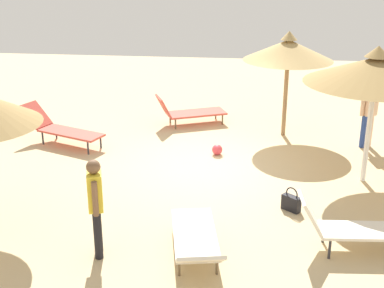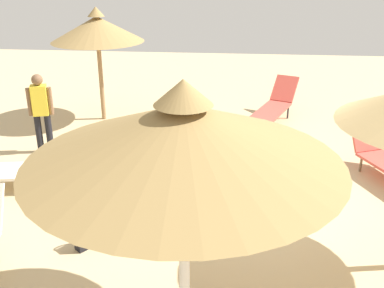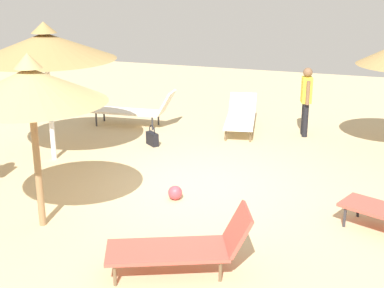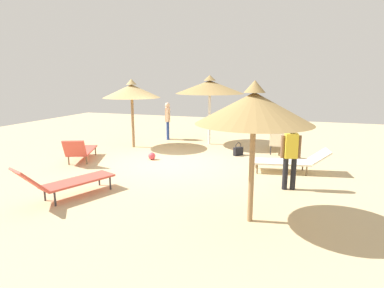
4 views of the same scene
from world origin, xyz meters
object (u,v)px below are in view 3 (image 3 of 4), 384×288
(lounge_chair_near_left, at_px, (137,110))
(beach_ball, at_px, (175,193))
(person_standing_far_left, at_px, (306,97))
(handbag, at_px, (152,138))
(lounge_chair_near_right, at_px, (241,116))
(parasol_umbrella_far_right, at_px, (45,46))
(lounge_chair_back, at_px, (185,245))
(parasol_umbrella_edge, at_px, (30,86))

(lounge_chair_near_left, bearing_deg, beach_ball, 122.47)
(person_standing_far_left, distance_m, handbag, 3.72)
(lounge_chair_near_right, xyz_separation_m, handbag, (1.58, 1.84, -0.19))
(parasol_umbrella_far_right, xyz_separation_m, beach_ball, (-3.13, 1.12, -2.22))
(lounge_chair_back, distance_m, beach_ball, 2.35)
(parasol_umbrella_far_right, relative_size, lounge_chair_back, 1.43)
(person_standing_far_left, relative_size, handbag, 3.47)
(parasol_umbrella_far_right, height_order, lounge_chair_near_left, parasol_umbrella_far_right)
(parasol_umbrella_far_right, distance_m, person_standing_far_left, 5.97)
(parasol_umbrella_edge, bearing_deg, person_standing_far_left, -117.61)
(lounge_chair_near_left, relative_size, beach_ball, 8.65)
(lounge_chair_near_right, distance_m, person_standing_far_left, 1.65)
(lounge_chair_near_right, bearing_deg, beach_ball, 89.62)
(beach_ball, bearing_deg, lounge_chair_near_left, -57.53)
(parasol_umbrella_far_right, xyz_separation_m, lounge_chair_near_right, (-3.16, -3.37, -2.00))
(handbag, bearing_deg, lounge_chair_back, 117.58)
(lounge_chair_back, distance_m, handbag, 5.39)
(lounge_chair_near_left, bearing_deg, parasol_umbrella_far_right, 77.52)
(lounge_chair_near_left, xyz_separation_m, lounge_chair_near_right, (-2.53, -0.55, -0.08))
(parasol_umbrella_far_right, relative_size, handbag, 6.02)
(lounge_chair_near_right, height_order, beach_ball, lounge_chair_near_right)
(lounge_chair_back, bearing_deg, parasol_umbrella_far_right, -38.60)
(parasol_umbrella_far_right, relative_size, person_standing_far_left, 1.73)
(lounge_chair_near_left, bearing_deg, lounge_chair_back, 119.63)
(parasol_umbrella_edge, height_order, lounge_chair_near_left, parasol_umbrella_edge)
(lounge_chair_back, relative_size, handbag, 4.21)
(parasol_umbrella_edge, distance_m, person_standing_far_left, 6.99)
(lounge_chair_back, relative_size, beach_ball, 7.98)
(lounge_chair_near_right, height_order, handbag, lounge_chair_near_right)
(lounge_chair_back, xyz_separation_m, beach_ball, (0.95, -2.13, -0.25))
(parasol_umbrella_far_right, distance_m, handbag, 3.10)
(lounge_chair_back, bearing_deg, lounge_chair_near_right, -82.12)
(lounge_chair_back, height_order, person_standing_far_left, person_standing_far_left)
(parasol_umbrella_far_right, relative_size, beach_ball, 11.39)
(person_standing_far_left, bearing_deg, parasol_umbrella_far_right, 35.74)
(parasol_umbrella_far_right, height_order, lounge_chair_near_right, parasol_umbrella_far_right)
(handbag, bearing_deg, lounge_chair_near_left, -53.48)
(parasol_umbrella_edge, bearing_deg, handbag, -90.78)
(beach_ball, bearing_deg, lounge_chair_near_right, -90.38)
(lounge_chair_near_left, bearing_deg, handbag, 126.52)
(handbag, height_order, beach_ball, handbag)
(lounge_chair_near_left, xyz_separation_m, handbag, (-0.96, 1.29, -0.27))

